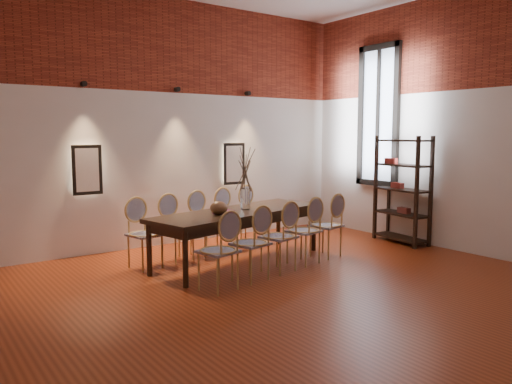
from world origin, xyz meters
TOP-DOWN VIEW (x-y plane):
  - floor at (0.00, 0.00)m, footprint 7.00×7.00m
  - wall_back at (0.00, 3.55)m, footprint 7.00×0.10m
  - wall_right at (3.55, 0.00)m, footprint 0.10×7.00m
  - brick_band_back at (0.00, 3.48)m, footprint 7.00×0.02m
  - brick_band_right at (3.48, 0.00)m, footprint 0.02×7.00m
  - niche_left at (-1.30, 3.45)m, footprint 0.36×0.06m
  - niche_right at (1.30, 3.45)m, footprint 0.36×0.06m
  - spot_fixture_left at (-1.30, 3.42)m, footprint 0.08×0.10m
  - spot_fixture_mid at (0.20, 3.42)m, footprint 0.08×0.10m
  - spot_fixture_right at (1.60, 3.42)m, footprint 0.08×0.10m
  - window_glass at (3.46, 2.00)m, footprint 0.02×0.78m
  - window_frame at (3.44, 2.00)m, footprint 0.08×0.90m
  - window_mullion at (3.44, 2.00)m, footprint 0.06×0.06m
  - dining_table at (0.33, 1.81)m, footprint 2.88×1.43m
  - chair_near_a at (-0.60, 0.88)m, footprint 0.52×0.52m
  - chair_near_b at (-0.06, 0.99)m, footprint 0.52×0.52m
  - chair_near_c at (0.48, 1.10)m, footprint 0.52×0.52m
  - chair_near_d at (1.02, 1.21)m, footprint 0.52×0.52m
  - chair_near_e at (1.56, 1.33)m, footprint 0.52×0.52m
  - chair_far_a at (-0.90, 2.29)m, footprint 0.52×0.52m
  - chair_far_b at (-0.36, 2.40)m, footprint 0.52×0.52m
  - chair_far_c at (0.18, 2.52)m, footprint 0.52×0.52m
  - chair_far_d at (0.72, 2.63)m, footprint 0.52×0.52m
  - chair_far_e at (1.26, 2.74)m, footprint 0.52×0.52m
  - vase at (0.45, 1.83)m, footprint 0.14×0.14m
  - dried_branches at (0.45, 1.83)m, footprint 0.50×0.50m
  - bowl at (-0.10, 1.67)m, footprint 0.24×0.24m
  - book at (0.02, 1.74)m, footprint 0.29×0.23m
  - shelving_rack at (3.28, 1.30)m, footprint 0.50×1.04m

SIDE VIEW (x-z plane):
  - floor at x=0.00m, z-range -0.02..0.00m
  - dining_table at x=0.33m, z-range 0.00..0.75m
  - chair_near_a at x=-0.60m, z-range 0.00..0.94m
  - chair_near_b at x=-0.06m, z-range 0.00..0.94m
  - chair_near_c at x=0.48m, z-range 0.00..0.94m
  - chair_near_d at x=1.02m, z-range 0.00..0.94m
  - chair_near_e at x=1.56m, z-range 0.00..0.94m
  - chair_far_a at x=-0.90m, z-range 0.00..0.94m
  - chair_far_b at x=-0.36m, z-range 0.00..0.94m
  - chair_far_c at x=0.18m, z-range 0.00..0.94m
  - chair_far_d at x=0.72m, z-range 0.00..0.94m
  - chair_far_e at x=1.26m, z-range 0.00..0.94m
  - book at x=0.02m, z-range 0.75..0.78m
  - bowl at x=-0.10m, z-range 0.75..0.93m
  - vase at x=0.45m, z-range 0.75..1.05m
  - shelving_rack at x=3.28m, z-range 0.00..1.80m
  - niche_left at x=-1.30m, z-range 0.97..1.63m
  - niche_right at x=1.30m, z-range 0.97..1.63m
  - dried_branches at x=0.45m, z-range 1.00..1.70m
  - wall_back at x=0.00m, z-range 0.00..4.00m
  - wall_right at x=3.55m, z-range 0.00..4.00m
  - window_glass at x=3.46m, z-range 0.96..3.34m
  - window_frame at x=3.44m, z-range 0.90..3.40m
  - window_mullion at x=3.44m, z-range 0.95..3.35m
  - spot_fixture_left at x=-1.30m, z-range 2.51..2.59m
  - spot_fixture_mid at x=0.20m, z-range 2.51..2.59m
  - spot_fixture_right at x=1.60m, z-range 2.51..2.59m
  - brick_band_back at x=0.00m, z-range 2.50..4.00m
  - brick_band_right at x=3.48m, z-range 2.50..4.00m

